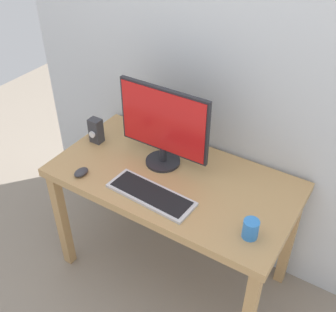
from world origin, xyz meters
name	(u,v)px	position (x,y,z in m)	size (l,w,h in m)	color
ground_plane	(172,269)	(0.00, 0.00, 0.00)	(6.00, 6.00, 0.00)	gray
wall_back	(216,18)	(0.00, 0.38, 1.50)	(2.50, 0.04, 3.00)	silver
desk	(173,189)	(0.00, 0.00, 0.68)	(1.30, 0.68, 0.77)	tan
monitor	(163,125)	(-0.11, 0.08, 1.01)	(0.52, 0.19, 0.45)	#232328
keyboard_primary	(151,194)	(-0.01, -0.19, 0.78)	(0.47, 0.19, 0.02)	silver
mouse	(81,172)	(-0.42, -0.25, 0.79)	(0.06, 0.09, 0.03)	#333338
audio_controller	(96,131)	(-0.55, 0.03, 0.85)	(0.07, 0.07, 0.15)	#333338
coffee_mug	(251,229)	(0.51, -0.18, 0.82)	(0.07, 0.07, 0.09)	#337FD8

